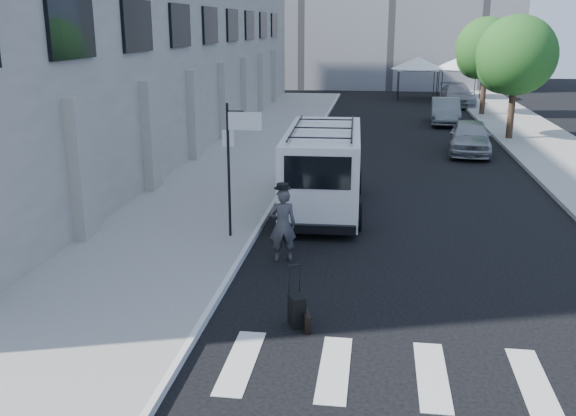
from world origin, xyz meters
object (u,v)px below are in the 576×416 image
(businessman, at_px, (283,225))
(parked_car_c, at_px, (457,95))
(parked_car_b, at_px, (445,111))
(briefcase, at_px, (306,321))
(parked_car_a, at_px, (470,137))
(cargo_van, at_px, (323,168))
(suitcase, at_px, (297,310))

(businessman, relative_size, parked_car_c, 0.35)
(businessman, distance_m, parked_car_b, 24.14)
(briefcase, relative_size, parked_car_c, 0.09)
(parked_car_c, bearing_deg, parked_car_b, -102.90)
(briefcase, distance_m, parked_car_a, 18.78)
(businessman, relative_size, parked_car_b, 0.40)
(briefcase, relative_size, parked_car_b, 0.10)
(cargo_van, bearing_deg, briefcase, -89.19)
(parked_car_b, bearing_deg, suitcase, -97.92)
(suitcase, height_order, parked_car_c, parked_car_c)
(parked_car_b, bearing_deg, parked_car_a, -85.39)
(briefcase, bearing_deg, parked_car_b, 63.71)
(businessman, bearing_deg, suitcase, 87.16)
(suitcase, relative_size, parked_car_a, 0.26)
(cargo_van, height_order, parked_car_c, cargo_van)
(businessman, relative_size, briefcase, 4.11)
(parked_car_c, bearing_deg, suitcase, -103.40)
(suitcase, xyz_separation_m, cargo_van, (-0.21, 8.17, 0.97))
(briefcase, xyz_separation_m, parked_car_b, (5.03, 26.96, 0.57))
(parked_car_a, height_order, parked_car_b, parked_car_a)
(parked_car_c, bearing_deg, briefcase, -103.04)
(businessman, bearing_deg, cargo_van, -112.49)
(businessman, height_order, cargo_van, cargo_van)
(suitcase, xyz_separation_m, parked_car_c, (6.84, 35.56, 0.43))
(parked_car_a, bearing_deg, parked_car_c, 91.52)
(businessman, bearing_deg, briefcase, 89.58)
(cargo_van, relative_size, parked_car_b, 1.50)
(cargo_van, height_order, parked_car_b, cargo_van)
(cargo_van, distance_m, parked_car_b, 19.41)
(suitcase, xyz_separation_m, parked_car_a, (5.46, 17.85, 0.44))
(parked_car_b, bearing_deg, parked_car_c, 82.73)
(businessman, relative_size, suitcase, 1.56)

